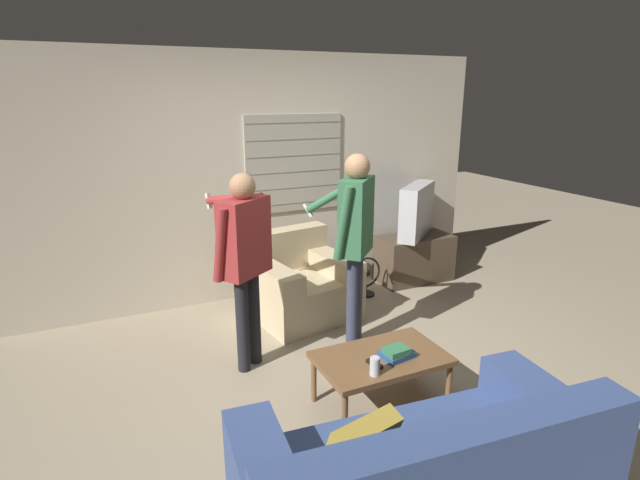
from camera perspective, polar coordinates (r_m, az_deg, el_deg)
The scene contains 12 objects.
ground_plane at distance 3.99m, azimuth 3.33°, elevation -16.14°, with size 16.00×16.00×0.00m, color gray.
wall_back at distance 5.30m, azimuth -6.83°, elevation 6.98°, with size 5.20×0.08×2.55m.
armchair_beige at distance 4.97m, azimuth -2.38°, elevation -5.09°, with size 1.05×1.00×0.82m.
coffee_table at distance 3.61m, azimuth 7.02°, elevation -13.54°, with size 0.90×0.56×0.39m.
tv_stand at distance 5.98m, azimuth 10.71°, elevation -2.06°, with size 0.87×0.45×0.54m.
tv at distance 5.83m, azimuth 10.98°, elevation 3.30°, with size 0.72×0.64×0.60m.
person_left_standing at distance 3.85m, azimuth -8.69°, elevation -1.00°, with size 0.51×0.82×1.58m.
person_right_standing at distance 4.15m, azimuth 3.99°, elevation 1.34°, with size 0.48×0.78×1.68m.
book_stack at distance 3.56m, azimuth 8.74°, elevation -12.63°, with size 0.24×0.20×0.08m.
soda_can at distance 3.34m, azimuth 6.28°, elevation -14.14°, with size 0.07×0.07×0.13m.
spare_remote at distance 3.46m, azimuth 6.24°, elevation -13.89°, with size 0.07×0.14×0.02m.
floor_fan at distance 5.49m, azimuth 5.28°, elevation -4.16°, with size 0.35×0.20×0.44m.
Camera 1 is at (-1.62, -2.94, 2.15)m, focal length 28.00 mm.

